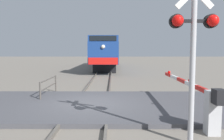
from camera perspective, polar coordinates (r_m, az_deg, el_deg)
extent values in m
plane|color=slate|center=(9.62, -5.30, -9.27)|extent=(160.00, 160.00, 0.00)
cube|color=#59544C|center=(9.70, -9.58, -8.75)|extent=(0.08, 80.00, 0.15)
cube|color=#59544C|center=(9.56, -0.97, -8.88)|extent=(0.08, 80.00, 0.15)
cube|color=#47474C|center=(9.60, -5.31, -8.83)|extent=(36.00, 5.44, 0.15)
cube|color=black|center=(24.90, -1.83, 0.73)|extent=(2.46, 3.20, 1.05)
cube|color=black|center=(35.01, -1.21, 1.95)|extent=(2.46, 3.20, 1.05)
cube|color=navy|center=(29.90, -1.47, 4.52)|extent=(2.89, 18.44, 2.16)
cube|color=navy|center=(22.07, -2.12, 7.90)|extent=(2.83, 2.73, 0.57)
cube|color=black|center=(20.68, -2.29, 8.10)|extent=(2.46, 0.06, 0.46)
cube|color=red|center=(20.66, -2.27, 2.29)|extent=(2.74, 0.08, 0.64)
sphere|color=#F2EACC|center=(20.63, -2.28, 5.97)|extent=(0.36, 0.36, 0.36)
cylinder|color=#ADADB2|center=(5.85, 19.86, 2.47)|extent=(0.14, 0.14, 4.28)
cube|color=black|center=(5.89, 20.13, 11.62)|extent=(1.04, 0.08, 0.08)
sphere|color=red|center=(5.67, 16.40, 11.99)|extent=(0.28, 0.28, 0.28)
sphere|color=red|center=(5.95, 24.35, 11.41)|extent=(0.28, 0.28, 0.28)
cylinder|color=black|center=(5.79, 16.06, 11.85)|extent=(0.34, 0.14, 0.34)
cylinder|color=black|center=(6.06, 23.88, 11.30)|extent=(0.34, 0.14, 0.34)
cube|color=silver|center=(6.98, 24.22, -9.89)|extent=(0.36, 0.36, 1.25)
cube|color=black|center=(6.55, 25.63, -6.19)|extent=(0.28, 0.36, 0.40)
cube|color=red|center=(7.53, 22.09, -4.66)|extent=(0.10, 1.07, 0.14)
cube|color=white|center=(8.53, 19.41, -3.49)|extent=(0.10, 1.07, 0.14)
cube|color=red|center=(9.54, 17.31, -2.56)|extent=(0.10, 1.07, 0.14)
cube|color=white|center=(10.57, 15.61, -1.81)|extent=(0.10, 1.07, 0.14)
cube|color=red|center=(11.60, 14.21, -1.19)|extent=(0.10, 1.07, 0.14)
sphere|color=red|center=(8.58, 19.29, -2.50)|extent=(0.14, 0.14, 0.14)
sphere|color=red|center=(11.50, 14.34, -0.54)|extent=(0.14, 0.14, 0.14)
cylinder|color=#4C4742|center=(10.69, -17.81, -5.45)|extent=(0.08, 0.08, 0.95)
cylinder|color=#4C4742|center=(13.29, -14.14, -3.35)|extent=(0.08, 0.08, 0.95)
cylinder|color=#4C4742|center=(11.92, -15.82, -2.22)|extent=(0.06, 2.75, 0.06)
cylinder|color=#4C4742|center=(11.97, -15.78, -4.07)|extent=(0.06, 2.75, 0.06)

